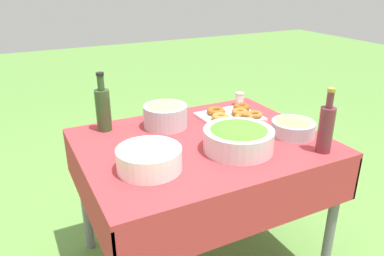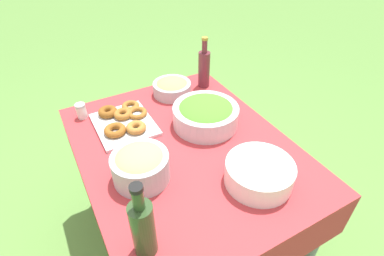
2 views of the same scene
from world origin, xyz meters
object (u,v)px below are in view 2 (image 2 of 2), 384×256
(pasta_bowl, at_px, (140,165))
(olive_oil_bottle, at_px, (143,227))
(donut_platter, at_px, (124,121))
(plate_stack, at_px, (259,173))
(salad_bowl, at_px, (206,114))
(wine_bottle, at_px, (204,68))
(bread_bowl, at_px, (172,87))

(pasta_bowl, height_order, olive_oil_bottle, olive_oil_bottle)
(donut_platter, bearing_deg, plate_stack, -151.17)
(salad_bowl, height_order, pasta_bowl, pasta_bowl)
(donut_platter, bearing_deg, salad_bowl, -118.85)
(wine_bottle, distance_m, bread_bowl, 0.22)
(pasta_bowl, bearing_deg, bread_bowl, -36.65)
(pasta_bowl, xyz_separation_m, donut_platter, (0.39, -0.06, -0.05))
(donut_platter, bearing_deg, olive_oil_bottle, 167.06)
(donut_platter, xyz_separation_m, olive_oil_bottle, (-0.69, 0.16, 0.10))
(salad_bowl, xyz_separation_m, donut_platter, (0.20, 0.36, -0.04))
(salad_bowl, bearing_deg, pasta_bowl, 114.38)
(salad_bowl, height_order, wine_bottle, wine_bottle)
(donut_platter, distance_m, wine_bottle, 0.58)
(plate_stack, height_order, olive_oil_bottle, olive_oil_bottle)
(donut_platter, bearing_deg, bread_bowl, -66.90)
(pasta_bowl, height_order, wine_bottle, wine_bottle)
(salad_bowl, relative_size, wine_bottle, 1.08)
(salad_bowl, height_order, bread_bowl, salad_bowl)
(pasta_bowl, relative_size, olive_oil_bottle, 0.75)
(salad_bowl, xyz_separation_m, plate_stack, (-0.43, 0.01, -0.02))
(plate_stack, distance_m, bread_bowl, 0.78)
(salad_bowl, relative_size, donut_platter, 0.95)
(wine_bottle, bearing_deg, plate_stack, 165.31)
(pasta_bowl, xyz_separation_m, wine_bottle, (0.53, -0.61, 0.05))
(salad_bowl, height_order, plate_stack, salad_bowl)
(pasta_bowl, bearing_deg, plate_stack, -121.38)
(donut_platter, height_order, plate_stack, plate_stack)
(plate_stack, height_order, bread_bowl, plate_stack)
(olive_oil_bottle, relative_size, wine_bottle, 1.02)
(salad_bowl, bearing_deg, donut_platter, 61.15)
(bread_bowl, bearing_deg, donut_platter, 113.10)
(pasta_bowl, bearing_deg, olive_oil_bottle, 161.19)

